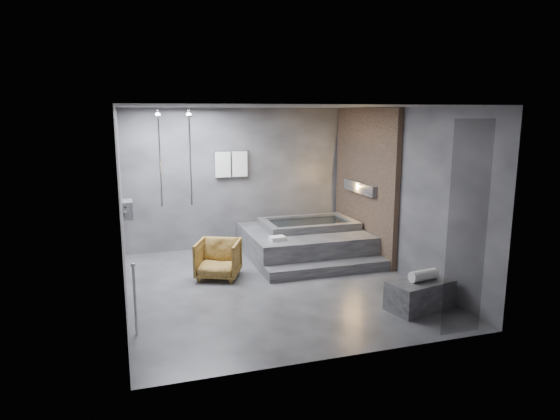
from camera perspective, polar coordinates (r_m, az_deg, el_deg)
name	(u,v)px	position (r m, az deg, el deg)	size (l,w,h in m)	color
room	(293,175)	(7.99, 1.52, 4.04)	(5.00, 5.04, 2.82)	#2D2D30
tub_deck	(304,243)	(9.62, 2.82, -3.73)	(2.20, 2.00, 0.50)	#323235
tub_step	(328,269)	(8.61, 5.55, -6.69)	(2.20, 0.36, 0.18)	#323235
concrete_bench	(420,295)	(7.35, 15.68, -9.30)	(0.91, 0.50, 0.41)	#2D2D2F
driftwood_chair	(218,259)	(8.38, -7.07, -5.58)	(0.68, 0.70, 0.64)	#4E3613
rolled_towel	(424,275)	(7.28, 16.08, -7.18)	(0.15, 0.15, 0.43)	white
deck_towel	(277,238)	(8.77, -0.29, -3.27)	(0.27, 0.20, 0.07)	silver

